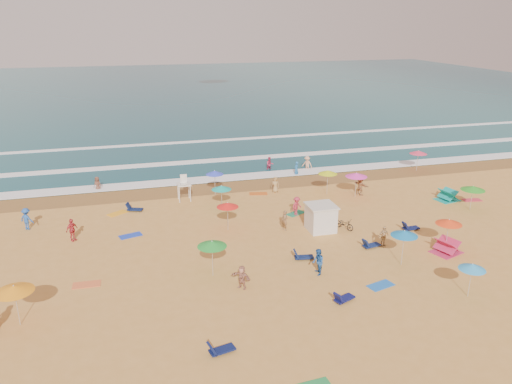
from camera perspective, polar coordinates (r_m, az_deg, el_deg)
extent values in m
plane|color=gold|center=(37.91, -1.74, -5.39)|extent=(220.00, 220.00, 0.00)
cube|color=#0C4756|center=(118.88, -11.42, 11.20)|extent=(220.00, 140.00, 0.18)
plane|color=olive|center=(49.32, -5.13, 0.48)|extent=(220.00, 220.00, 0.00)
cube|color=white|center=(51.64, -5.63, 1.43)|extent=(200.00, 2.20, 0.05)
cube|color=white|center=(58.27, -6.81, 3.46)|extent=(200.00, 1.60, 0.05)
cube|color=white|center=(67.87, -8.09, 5.65)|extent=(200.00, 1.20, 0.05)
cube|color=silver|center=(39.39, 7.42, -2.99)|extent=(2.00, 2.00, 2.00)
cube|color=silver|center=(39.01, 7.48, -1.55)|extent=(2.20, 2.20, 0.12)
imported|color=black|center=(40.08, 10.06, -3.60)|extent=(1.35, 1.76, 0.89)
cone|color=#15AE9D|center=(43.27, -3.98, 0.52)|extent=(1.72, 1.72, 0.35)
cone|color=#EF355C|center=(57.05, 18.07, 4.35)|extent=(1.86, 1.86, 0.35)
cone|color=blue|center=(46.49, -4.75, 2.23)|extent=(1.65, 1.65, 0.35)
cone|color=orange|center=(29.83, -25.94, -9.90)|extent=(2.06, 2.06, 0.35)
cone|color=#32A0E4|center=(32.23, 23.49, -7.83)|extent=(1.57, 1.57, 0.35)
cone|color=#CFE017|center=(47.22, 8.21, 2.27)|extent=(1.79, 1.79, 0.35)
cone|color=#FF38BE|center=(46.90, 11.41, 1.94)|extent=(2.01, 2.01, 0.35)
cone|color=green|center=(46.77, 23.56, 0.42)|extent=(2.03, 2.03, 0.35)
cone|color=green|center=(31.91, -5.05, -5.91)|extent=(1.90, 1.90, 0.35)
cone|color=red|center=(38.72, -3.27, -1.46)|extent=(1.71, 1.71, 0.35)
cone|color=#167AC1|center=(34.54, 16.60, -4.52)|extent=(1.79, 1.79, 0.35)
cone|color=#FF4015|center=(37.69, 21.19, -3.18)|extent=(1.82, 1.82, 0.35)
cube|color=#0E1747|center=(26.10, -3.88, -17.56)|extent=(1.39, 0.83, 0.34)
cube|color=#0F1E4E|center=(34.95, 5.51, -7.41)|extent=(1.37, 0.75, 0.34)
cube|color=#101351|center=(30.49, 10.09, -11.90)|extent=(1.42, 1.02, 0.34)
cube|color=#101F52|center=(37.46, 13.08, -5.95)|extent=(1.38, 0.80, 0.34)
cube|color=#0E1646|center=(41.23, 17.29, -3.96)|extent=(1.32, 0.61, 0.34)
cube|color=#0D1A45|center=(44.43, -13.66, -1.93)|extent=(1.41, 0.98, 0.34)
cube|color=blue|center=(39.62, -14.15, -4.85)|extent=(1.87, 1.29, 0.03)
cube|color=#FFA71C|center=(44.33, -15.55, -2.36)|extent=(1.89, 1.67, 0.03)
cube|color=orange|center=(33.51, -18.79, -9.98)|extent=(1.73, 0.92, 0.03)
cube|color=#D0591A|center=(47.47, 0.27, -0.19)|extent=(1.84, 1.18, 0.03)
cube|color=blue|center=(32.62, 14.07, -10.31)|extent=(1.87, 1.28, 0.03)
cube|color=#21845A|center=(42.82, 4.56, -2.46)|extent=(1.90, 1.55, 0.03)
cube|color=#D43144|center=(49.93, 23.45, -0.84)|extent=(1.81, 1.11, 0.03)
imported|color=brown|center=(39.22, 3.30, -3.26)|extent=(0.63, 0.70, 1.61)
imported|color=#C73139|center=(39.72, -20.30, -4.09)|extent=(1.02, 1.03, 1.75)
imported|color=tan|center=(47.69, 2.21, 0.85)|extent=(0.90, 0.82, 1.55)
imported|color=#2359A6|center=(32.79, 7.10, -7.95)|extent=(0.79, 0.95, 1.77)
imported|color=#E3A277|center=(55.05, 5.87, 3.17)|extent=(1.33, 1.31, 1.84)
imported|color=#2771B6|center=(53.13, 4.63, 2.57)|extent=(0.76, 0.72, 1.75)
imported|color=tan|center=(47.97, 11.82, 0.72)|extent=(1.11, 1.75, 1.80)
imported|color=brown|center=(50.79, -17.67, 0.81)|extent=(0.92, 0.84, 1.58)
imported|color=tan|center=(31.07, -1.63, -9.70)|extent=(1.26, 1.36, 1.52)
imported|color=#B42D4E|center=(54.81, 1.58, 3.14)|extent=(0.88, 0.70, 1.74)
imported|color=#B62D3F|center=(42.22, 4.67, -1.61)|extent=(1.22, 1.07, 1.64)
imported|color=tan|center=(37.67, 14.37, -4.92)|extent=(0.94, 0.51, 1.53)
imported|color=#2454A9|center=(43.19, -24.73, -2.81)|extent=(1.32, 1.17, 1.77)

